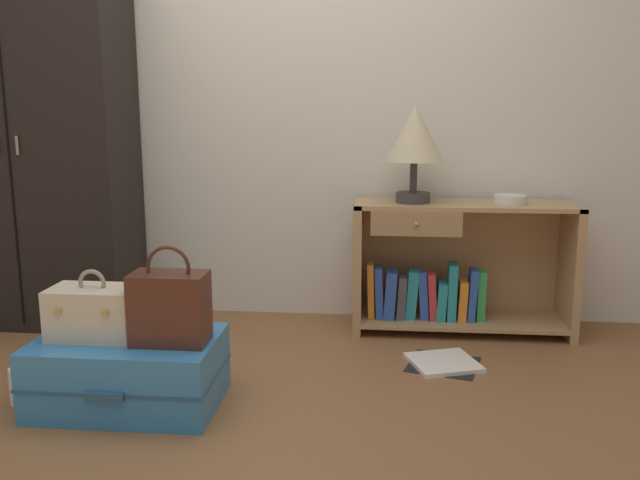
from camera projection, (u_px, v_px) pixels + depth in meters
ground_plane at (216, 438)px, 2.31m from camera, size 9.00×9.00×0.00m
back_wall at (279, 74)px, 3.53m from camera, size 6.40×0.10×2.60m
wardrobe at (33, 143)px, 3.42m from camera, size 0.98×0.47×1.89m
bookshelf at (452, 269)px, 3.40m from camera, size 1.09×0.37×0.66m
table_lamp at (415, 137)px, 3.26m from camera, size 0.29×0.29×0.48m
bowl at (510, 199)px, 3.27m from camera, size 0.16×0.16×0.04m
suitcase_large at (129, 372)px, 2.55m from camera, size 0.69×0.47×0.27m
train_case at (94, 312)px, 2.51m from camera, size 0.32×0.20×0.26m
handbag at (170, 307)px, 2.45m from camera, size 0.28×0.16×0.37m
bottle at (19, 385)px, 2.57m from camera, size 0.07×0.07×0.17m
open_book_on_floor at (443, 363)px, 2.97m from camera, size 0.36×0.36×0.02m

